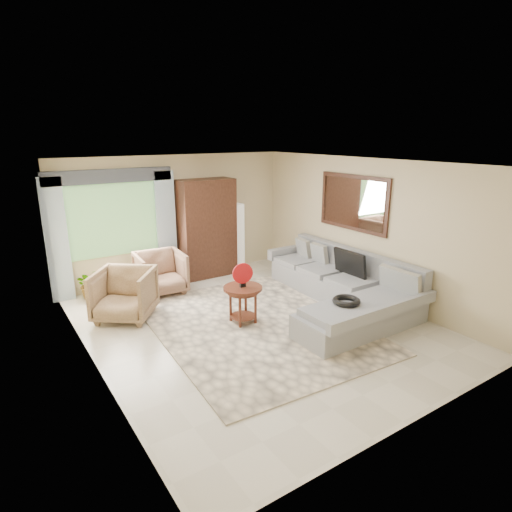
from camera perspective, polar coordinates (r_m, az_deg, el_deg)
ground at (r=7.10m, az=-0.12°, el=-9.14°), size 6.00×6.00×0.00m
area_rug at (r=7.06m, az=-0.20°, el=-9.22°), size 3.24×4.18×0.02m
sectional_sofa at (r=7.92m, az=11.46°, el=-4.51°), size 2.30×3.46×0.90m
tv_screen at (r=8.04m, az=12.39°, el=-0.96°), size 0.14×0.74×0.48m
garden_hose at (r=6.74m, az=11.96°, el=-5.87°), size 0.43×0.43×0.09m
coffee_table at (r=7.03m, az=-1.76°, el=-6.44°), size 0.64×0.64×0.64m
red_disc at (r=6.84m, az=-1.79°, el=-2.33°), size 0.33×0.11×0.34m
armchair_left at (r=7.51m, az=-17.16°, el=-4.91°), size 1.29×1.30×0.85m
armchair_right at (r=8.51m, az=-12.60°, el=-2.20°), size 0.94×0.97×0.82m
potted_plant at (r=8.67m, az=-21.22°, el=-3.45°), size 0.65×0.62×0.58m
armoire at (r=9.27m, az=-6.59°, el=3.69°), size 1.20×0.55×2.10m
floor_lamp at (r=9.76m, az=-2.52°, el=2.61°), size 0.24×0.24×1.50m
window at (r=8.76m, az=-18.58°, el=4.56°), size 1.80×0.04×1.40m
curtain_left at (r=8.52m, az=-25.05°, el=1.85°), size 0.40×0.08×2.30m
curtain_right at (r=9.05m, az=-11.88°, el=3.79°), size 0.40×0.08×2.30m
valance at (r=8.58m, az=-18.96°, el=10.06°), size 2.40×0.12×0.26m
wall_mirror at (r=8.38m, az=12.80°, el=6.95°), size 0.05×1.70×1.05m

